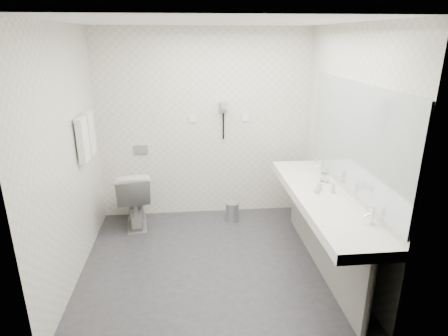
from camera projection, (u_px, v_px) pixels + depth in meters
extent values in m
plane|color=#2E2D34|center=(212.00, 262.00, 4.21)|extent=(2.80, 2.80, 0.00)
plane|color=white|center=(209.00, 22.00, 3.39)|extent=(2.80, 2.80, 0.00)
plane|color=silver|center=(204.00, 126.00, 5.02)|extent=(2.80, 0.00, 2.80)
plane|color=silver|center=(223.00, 211.00, 2.58)|extent=(2.80, 0.00, 2.80)
plane|color=silver|center=(67.00, 159.00, 3.67)|extent=(0.00, 2.60, 2.60)
plane|color=silver|center=(345.00, 151.00, 3.93)|extent=(0.00, 2.60, 2.60)
cube|color=white|center=(322.00, 199.00, 3.87)|extent=(0.55, 2.20, 0.10)
cube|color=gray|center=(321.00, 236.00, 4.01)|extent=(0.03, 2.15, 0.75)
cylinder|color=silver|center=(369.00, 300.00, 3.03)|extent=(0.06, 0.06, 0.75)
cylinder|color=silver|center=(296.00, 197.00, 4.99)|extent=(0.06, 0.06, 0.75)
cube|color=#B2BCC6|center=(354.00, 137.00, 3.68)|extent=(0.02, 2.20, 1.05)
ellipsoid|color=white|center=(348.00, 226.00, 3.24)|extent=(0.40, 0.31, 0.05)
ellipsoid|color=white|center=(304.00, 174.00, 4.47)|extent=(0.40, 0.31, 0.05)
cylinder|color=silver|center=(371.00, 216.00, 3.23)|extent=(0.04, 0.04, 0.15)
cylinder|color=silver|center=(320.00, 166.00, 4.45)|extent=(0.04, 0.04, 0.15)
imported|color=silver|center=(320.00, 186.00, 3.95)|extent=(0.06, 0.06, 0.10)
imported|color=silver|center=(317.00, 189.00, 3.88)|extent=(0.09, 0.09, 0.08)
imported|color=silver|center=(333.00, 187.00, 3.88)|extent=(0.05, 0.05, 0.12)
cylinder|color=silver|center=(327.00, 178.00, 4.15)|extent=(0.07, 0.07, 0.10)
cylinder|color=silver|center=(323.00, 177.00, 4.19)|extent=(0.07, 0.07, 0.10)
imported|color=white|center=(134.00, 197.00, 4.94)|extent=(0.53, 0.81, 0.77)
cube|color=#B2B5BA|center=(141.00, 150.00, 5.03)|extent=(0.18, 0.02, 0.12)
cylinder|color=#B2B5BA|center=(232.00, 212.00, 5.12)|extent=(0.22, 0.22, 0.25)
cylinder|color=#B2B5BA|center=(232.00, 203.00, 5.07)|extent=(0.18, 0.18, 0.02)
cylinder|color=silver|center=(83.00, 117.00, 4.09)|extent=(0.02, 0.62, 0.02)
cube|color=white|center=(83.00, 140.00, 4.04)|extent=(0.07, 0.24, 0.48)
cube|color=white|center=(89.00, 133.00, 4.30)|extent=(0.07, 0.24, 0.48)
cube|color=gray|center=(223.00, 107.00, 4.93)|extent=(0.10, 0.04, 0.14)
cylinder|color=gray|center=(224.00, 106.00, 4.86)|extent=(0.08, 0.14, 0.08)
cylinder|color=black|center=(223.00, 126.00, 5.00)|extent=(0.02, 0.02, 0.35)
cube|color=white|center=(193.00, 119.00, 4.96)|extent=(0.09, 0.02, 0.09)
cube|color=white|center=(245.00, 118.00, 5.03)|extent=(0.09, 0.02, 0.09)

